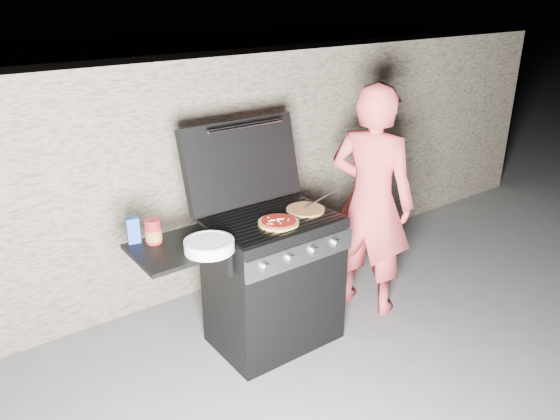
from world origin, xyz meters
TOP-DOWN VIEW (x-y plane):
  - ground at (0.00, 0.00)m, footprint 50.00×50.00m
  - stone_wall at (0.00, 1.05)m, footprint 8.00×0.35m
  - gas_grill at (-0.25, 0.00)m, footprint 1.34×0.79m
  - pizza_topped at (-0.03, -0.10)m, footprint 0.32×0.32m
  - pizza_plain at (0.24, -0.03)m, footprint 0.25×0.25m
  - sauce_jar at (-0.75, 0.13)m, footprint 0.10×0.10m
  - blue_carton at (-0.84, 0.19)m, footprint 0.08×0.05m
  - plate_stack at (-0.55, -0.15)m, footprint 0.30×0.30m
  - person at (0.81, -0.05)m, footprint 0.62×0.73m
  - tongs at (0.42, 0.00)m, footprint 0.38×0.04m

SIDE VIEW (x-z plane):
  - ground at x=0.00m, z-range 0.00..0.00m
  - gas_grill at x=-0.25m, z-range 0.00..0.91m
  - person at x=0.81m, z-range 0.00..1.69m
  - stone_wall at x=0.00m, z-range 0.00..1.80m
  - pizza_plain at x=0.24m, z-range 0.91..0.92m
  - pizza_topped at x=-0.03m, z-range 0.91..0.94m
  - plate_stack at x=-0.55m, z-range 0.90..0.97m
  - tongs at x=0.42m, z-range 0.91..0.99m
  - sauce_jar at x=-0.75m, z-range 0.90..1.05m
  - blue_carton at x=-0.84m, z-range 0.90..1.05m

